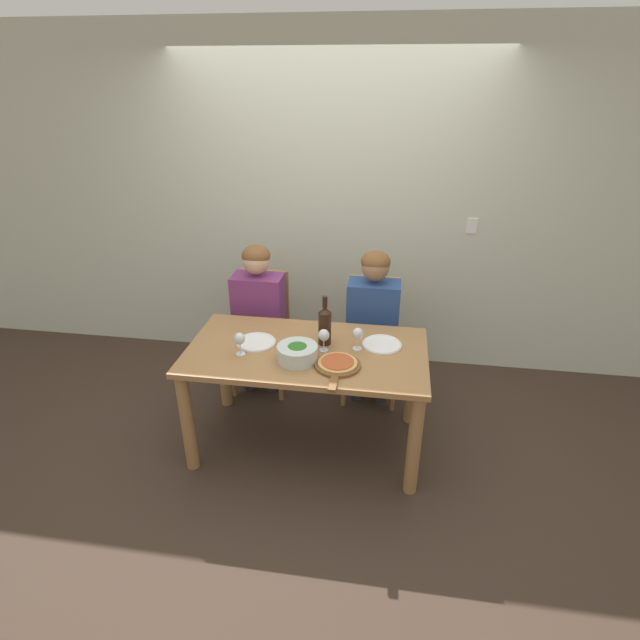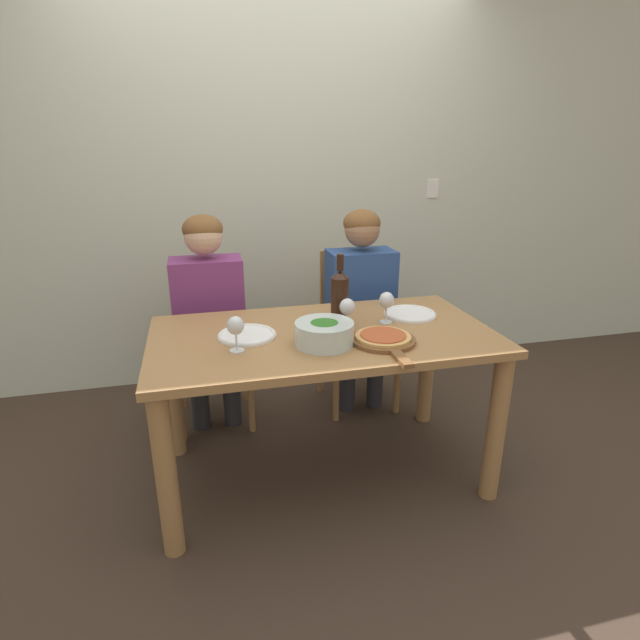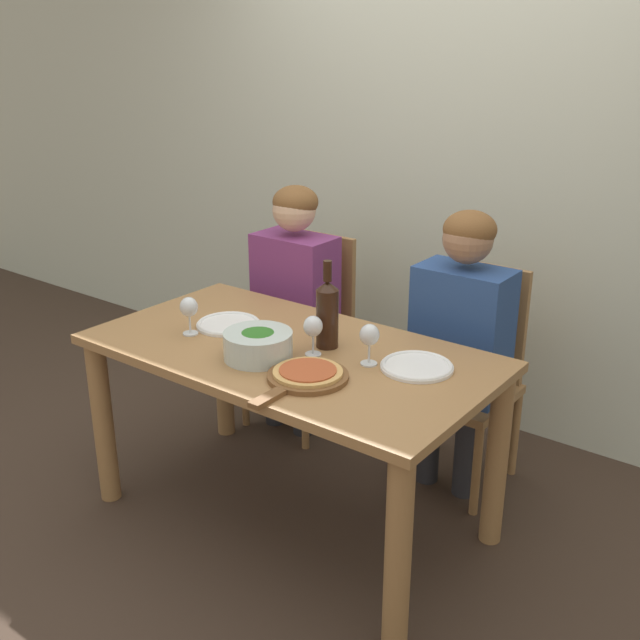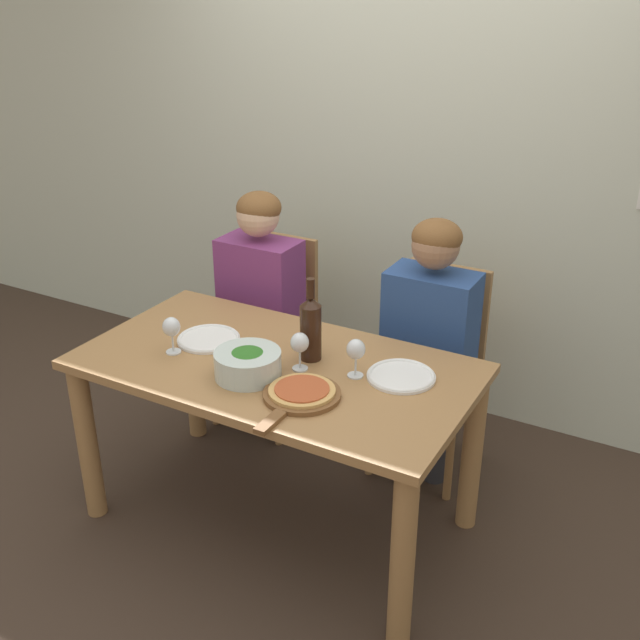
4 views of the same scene
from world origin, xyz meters
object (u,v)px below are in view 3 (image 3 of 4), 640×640
object	(u,v)px
person_man	(460,329)
wine_glass_centre	(313,328)
wine_glass_right	(369,337)
pizza_on_board	(306,376)
dinner_plate_left	(228,324)
person_woman	(293,288)
chair_right	(469,370)
dinner_plate_right	(417,366)
chair_left	(308,326)
wine_glass_left	(189,309)
broccoli_bowl	(258,345)
wine_bottle	(327,312)

from	to	relation	value
person_man	wine_glass_centre	xyz separation A→B (m)	(-0.28, -0.62, 0.13)
wine_glass_right	pizza_on_board	bearing A→B (deg)	-112.82
wine_glass_centre	dinner_plate_left	bearing A→B (deg)	176.46
person_woman	wine_glass_centre	world-z (taller)	person_woman
chair_right	dinner_plate_right	distance (m)	0.67
chair_left	pizza_on_board	size ratio (longest dim) A/B	2.24
dinner_plate_left	wine_glass_centre	bearing A→B (deg)	-3.54
person_man	wine_glass_right	bearing A→B (deg)	-96.89
person_woman	wine_glass_left	xyz separation A→B (m)	(0.09, -0.74, 0.13)
dinner_plate_left	wine_glass_centre	size ratio (longest dim) A/B	1.69
person_man	wine_glass_left	distance (m)	1.09
dinner_plate_right	wine_glass_left	world-z (taller)	wine_glass_left
chair_right	chair_left	bearing A→B (deg)	180.00
broccoli_bowl	dinner_plate_right	xyz separation A→B (m)	(0.50, 0.26, -0.04)
chair_right	wine_glass_left	size ratio (longest dim) A/B	6.21
person_woman	wine_glass_centre	bearing A→B (deg)	-46.07
person_woman	wine_glass_left	size ratio (longest dim) A/B	7.96
broccoli_bowl	wine_glass_centre	world-z (taller)	wine_glass_centre
dinner_plate_right	wine_glass_left	xyz separation A→B (m)	(-0.87, -0.25, 0.10)
person_man	wine_glass_right	distance (m)	0.59
person_man	broccoli_bowl	size ratio (longest dim) A/B	4.82
chair_left	person_woman	bearing A→B (deg)	-90.00
wine_bottle	wine_glass_left	world-z (taller)	wine_bottle
pizza_on_board	broccoli_bowl	bearing A→B (deg)	170.48
chair_left	dinner_plate_right	size ratio (longest dim) A/B	3.67
chair_left	person_man	size ratio (longest dim) A/B	0.78
chair_left	pizza_on_board	world-z (taller)	chair_left
wine_glass_centre	chair_left	bearing A→B (deg)	129.07
person_man	pizza_on_board	world-z (taller)	person_man
person_woman	broccoli_bowl	size ratio (longest dim) A/B	4.82
dinner_plate_left	dinner_plate_right	size ratio (longest dim) A/B	1.00
chair_left	dinner_plate_right	bearing A→B (deg)	-32.58
chair_left	wine_glass_centre	size ratio (longest dim) A/B	6.21
wine_bottle	wine_glass_centre	size ratio (longest dim) A/B	2.20
person_man	wine_bottle	distance (m)	0.62
dinner_plate_left	wine_glass_right	bearing A→B (deg)	2.14
chair_right	wine_glass_right	size ratio (longest dim) A/B	6.21
person_woman	pizza_on_board	bearing A→B (deg)	-48.61
chair_left	wine_bottle	world-z (taller)	wine_bottle
chair_left	pizza_on_board	bearing A→B (deg)	-52.40
person_woman	chair_left	bearing A→B (deg)	90.00
wine_bottle	dinner_plate_left	bearing A→B (deg)	-171.21
person_woman	broccoli_bowl	world-z (taller)	person_woman
dinner_plate_left	chair_left	bearing A→B (deg)	101.77
person_man	dinner_plate_right	size ratio (longest dim) A/B	4.71
chair_right	person_woman	world-z (taller)	person_woman
chair_right	dinner_plate_right	bearing A→B (deg)	-82.02
person_man	wine_glass_left	bearing A→B (deg)	-136.43
dinner_plate_left	wine_bottle	bearing A→B (deg)	8.79
person_man	pizza_on_board	size ratio (longest dim) A/B	2.87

